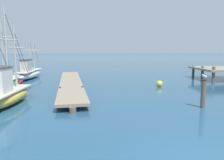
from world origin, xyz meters
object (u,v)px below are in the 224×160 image
object	(u,v)px
perched_seagull	(204,76)
mooring_buoy	(159,84)
fishing_boat_1	(29,73)
fishing_boat_0	(3,83)
fishing_boat_2	(6,93)
mooring_piling	(203,93)

from	to	relation	value
perched_seagull	mooring_buoy	xyz separation A→B (m)	(-0.19, 6.87, -1.47)
mooring_buoy	perched_seagull	bearing A→B (deg)	-88.38
mooring_buoy	fishing_boat_1	bearing A→B (deg)	151.38
fishing_boat_1	mooring_buoy	size ratio (longest dim) A/B	11.80
fishing_boat_0	mooring_buoy	xyz separation A→B (m)	(12.90, 0.01, -0.28)
fishing_boat_1	mooring_buoy	bearing A→B (deg)	-28.62
fishing_boat_2	mooring_buoy	world-z (taller)	fishing_boat_2
mooring_piling	perched_seagull	size ratio (longest dim) A/B	4.26
fishing_boat_1	mooring_buoy	world-z (taller)	fishing_boat_1
fishing_boat_0	fishing_boat_1	world-z (taller)	fishing_boat_0
fishing_boat_0	fishing_boat_1	xyz separation A→B (m)	(0.16, 6.96, 0.09)
fishing_boat_0	fishing_boat_1	size ratio (longest dim) A/B	0.94
fishing_boat_1	fishing_boat_2	distance (m)	12.23
mooring_piling	mooring_buoy	xyz separation A→B (m)	(-0.19, 6.87, -0.56)
fishing_boat_0	mooring_buoy	size ratio (longest dim) A/B	11.10
mooring_piling	fishing_boat_0	bearing A→B (deg)	152.36
mooring_piling	perched_seagull	world-z (taller)	perched_seagull
fishing_boat_1	fishing_boat_2	size ratio (longest dim) A/B	1.21
fishing_boat_1	fishing_boat_0	bearing A→B (deg)	-91.30
perched_seagull	mooring_buoy	world-z (taller)	perched_seagull
fishing_boat_2	perched_seagull	bearing A→B (deg)	-9.09
mooring_piling	fishing_boat_2	bearing A→B (deg)	170.94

